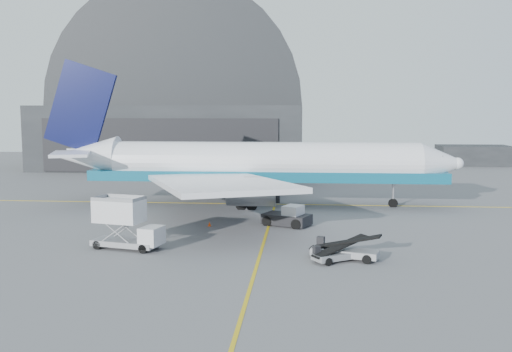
# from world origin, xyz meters

# --- Properties ---
(ground) EXTENTS (200.00, 200.00, 0.00)m
(ground) POSITION_xyz_m (0.00, 0.00, 0.00)
(ground) COLOR #565659
(ground) RESTS_ON ground
(taxi_lines) EXTENTS (80.00, 42.12, 0.02)m
(taxi_lines) POSITION_xyz_m (0.00, 12.67, 0.01)
(taxi_lines) COLOR gold
(taxi_lines) RESTS_ON ground
(hangar) EXTENTS (50.00, 28.30, 28.00)m
(hangar) POSITION_xyz_m (-22.00, 64.95, 9.54)
(hangar) COLOR black
(hangar) RESTS_ON ground
(distant_bldg_a) EXTENTS (14.00, 8.00, 4.00)m
(distant_bldg_a) POSITION_xyz_m (38.00, 72.00, 0.00)
(distant_bldg_a) COLOR black
(distant_bldg_a) RESTS_ON ground
(airliner) EXTENTS (49.32, 47.83, 17.31)m
(airliner) POSITION_xyz_m (-3.08, 19.12, 4.84)
(airliner) COLOR white
(airliner) RESTS_ON ground
(catering_truck) EXTENTS (6.14, 3.42, 3.99)m
(catering_truck) POSITION_xyz_m (-11.05, -2.89, 2.02)
(catering_truck) COLOR gray
(catering_truck) RESTS_ON ground
(pushback_tug) EXTENTS (5.09, 4.10, 2.07)m
(pushback_tug) POSITION_xyz_m (1.86, 7.49, 0.78)
(pushback_tug) COLOR black
(pushback_tug) RESTS_ON ground
(belt_loader_a) EXTENTS (4.43, 3.57, 1.76)m
(belt_loader_a) POSITION_xyz_m (6.05, -5.33, 0.54)
(belt_loader_a) COLOR gray
(belt_loader_a) RESTS_ON ground
(belt_loader_b) EXTENTS (5.43, 3.07, 2.03)m
(belt_loader_b) POSITION_xyz_m (6.43, -4.67, 0.63)
(belt_loader_b) COLOR gray
(belt_loader_b) RESTS_ON ground
(traffic_cone) EXTENTS (0.32, 0.32, 0.46)m
(traffic_cone) POSITION_xyz_m (-5.72, 6.53, 0.22)
(traffic_cone) COLOR #F34707
(traffic_cone) RESTS_ON ground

